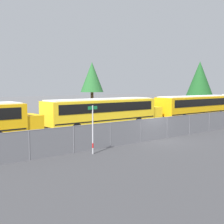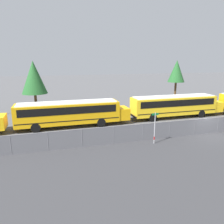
{
  "view_description": "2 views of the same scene",
  "coord_description": "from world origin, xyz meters",
  "px_view_note": "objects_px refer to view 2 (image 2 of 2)",
  "views": [
    {
      "loc": [
        -18.12,
        -16.66,
        4.31
      ],
      "look_at": [
        0.59,
        6.0,
        1.81
      ],
      "focal_mm": 50.0,
      "sensor_mm": 36.0,
      "label": 1
    },
    {
      "loc": [
        -16.19,
        -18.9,
        7.88
      ],
      "look_at": [
        -8.88,
        6.21,
        1.63
      ],
      "focal_mm": 35.0,
      "sensor_mm": 36.0,
      "label": 2
    }
  ],
  "objects_px": {
    "street_sign": "(155,127)",
    "tree_0": "(177,71)",
    "school_bus_2": "(71,112)",
    "school_bus_3": "(176,104)",
    "tree_1": "(34,77)"
  },
  "relations": [
    {
      "from": "street_sign",
      "to": "tree_0",
      "type": "height_order",
      "value": "tree_0"
    },
    {
      "from": "tree_1",
      "to": "school_bus_2",
      "type": "bearing_deg",
      "value": -70.21
    },
    {
      "from": "school_bus_3",
      "to": "tree_1",
      "type": "xyz_separation_m",
      "value": [
        -19.12,
        12.44,
        3.23
      ]
    },
    {
      "from": "street_sign",
      "to": "tree_1",
      "type": "relative_size",
      "value": 0.39
    },
    {
      "from": "tree_0",
      "to": "tree_1",
      "type": "relative_size",
      "value": 1.01
    },
    {
      "from": "school_bus_2",
      "to": "tree_1",
      "type": "bearing_deg",
      "value": 109.79
    },
    {
      "from": "school_bus_2",
      "to": "tree_0",
      "type": "height_order",
      "value": "tree_0"
    },
    {
      "from": "school_bus_3",
      "to": "tree_0",
      "type": "bearing_deg",
      "value": 58.08
    },
    {
      "from": "street_sign",
      "to": "tree_0",
      "type": "xyz_separation_m",
      "value": [
        16.54,
        22.91,
        3.92
      ]
    },
    {
      "from": "school_bus_2",
      "to": "school_bus_3",
      "type": "height_order",
      "value": "same"
    },
    {
      "from": "street_sign",
      "to": "tree_0",
      "type": "bearing_deg",
      "value": 54.17
    },
    {
      "from": "school_bus_2",
      "to": "tree_1",
      "type": "distance_m",
      "value": 14.03
    },
    {
      "from": "school_bus_2",
      "to": "street_sign",
      "type": "bearing_deg",
      "value": -47.85
    },
    {
      "from": "school_bus_3",
      "to": "street_sign",
      "type": "xyz_separation_m",
      "value": [
        -7.4,
        -8.24,
        -0.2
      ]
    },
    {
      "from": "street_sign",
      "to": "tree_1",
      "type": "height_order",
      "value": "tree_1"
    }
  ]
}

